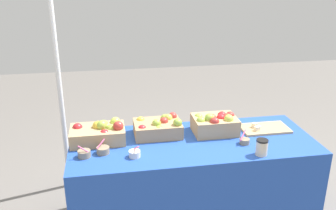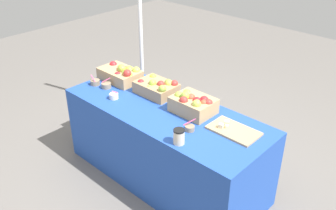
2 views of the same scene
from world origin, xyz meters
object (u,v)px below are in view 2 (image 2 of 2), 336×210
object	(u,v)px
sample_bowl_mid	(114,96)
tent_pole	(140,23)
sample_bowl_near	(95,82)
sample_bowl_extra	(106,85)
apple_crate_middle	(157,87)
cutting_board_front	(233,130)
apple_crate_left	(121,74)
coffee_cup	(179,137)
apple_crate_right	(193,104)
sample_bowl_far	(190,128)

from	to	relation	value
sample_bowl_mid	tent_pole	bearing A→B (deg)	123.05
sample_bowl_near	sample_bowl_mid	bearing A→B (deg)	-9.58
sample_bowl_extra	tent_pole	bearing A→B (deg)	114.11
apple_crate_middle	sample_bowl_extra	xyz separation A→B (m)	(-0.44, -0.24, -0.04)
cutting_board_front	sample_bowl_mid	size ratio (longest dim) A/B	3.94
apple_crate_left	apple_crate_middle	distance (m)	0.46
coffee_cup	sample_bowl_near	bearing A→B (deg)	171.59
apple_crate_right	coffee_cup	distance (m)	0.48
apple_crate_middle	cutting_board_front	bearing A→B (deg)	-3.22
sample_bowl_near	apple_crate_middle	bearing A→B (deg)	25.58
sample_bowl_near	sample_bowl_mid	world-z (taller)	same
apple_crate_left	sample_bowl_near	distance (m)	0.27
apple_crate_right	sample_bowl_far	xyz separation A→B (m)	(0.16, -0.24, -0.06)
apple_crate_middle	sample_bowl_mid	distance (m)	0.40
sample_bowl_far	sample_bowl_extra	xyz separation A→B (m)	(-1.07, 0.03, 0.00)
sample_bowl_extra	sample_bowl_near	bearing A→B (deg)	-166.42
sample_bowl_mid	sample_bowl_far	distance (m)	0.85
sample_bowl_mid	tent_pole	xyz separation A→B (m)	(-0.58, 0.89, 0.36)
apple_crate_left	sample_bowl_far	size ratio (longest dim) A/B	4.17
apple_crate_left	apple_crate_middle	bearing A→B (deg)	4.18
sample_bowl_mid	sample_bowl_far	xyz separation A→B (m)	(0.85, 0.06, -0.00)
sample_bowl_extra	sample_bowl_mid	bearing A→B (deg)	-22.40
apple_crate_middle	apple_crate_left	bearing A→B (deg)	-175.82
sample_bowl_far	tent_pole	world-z (taller)	tent_pole
sample_bowl_mid	sample_bowl_extra	xyz separation A→B (m)	(-0.22, 0.09, 0.00)
apple_crate_left	sample_bowl_far	xyz separation A→B (m)	(1.09, -0.24, -0.05)
apple_crate_middle	sample_bowl_mid	xyz separation A→B (m)	(-0.22, -0.33, -0.04)
apple_crate_left	sample_bowl_near	size ratio (longest dim) A/B	4.17
apple_crate_middle	sample_bowl_near	world-z (taller)	apple_crate_middle
apple_crate_middle	sample_bowl_far	size ratio (longest dim) A/B	3.76
sample_bowl_extra	sample_bowl_far	bearing A→B (deg)	-1.48
apple_crate_left	apple_crate_right	world-z (taller)	apple_crate_right
sample_bowl_near	tent_pole	bearing A→B (deg)	105.22
apple_crate_middle	sample_bowl_mid	bearing A→B (deg)	-123.36
sample_bowl_near	sample_bowl_mid	xyz separation A→B (m)	(0.35, -0.06, -0.00)
apple_crate_left	coffee_cup	xyz separation A→B (m)	(1.14, -0.43, -0.01)
cutting_board_front	sample_bowl_near	world-z (taller)	sample_bowl_near
sample_bowl_far	tent_pole	distance (m)	1.69
apple_crate_right	tent_pole	distance (m)	1.43
apple_crate_right	cutting_board_front	bearing A→B (deg)	-2.32
apple_crate_left	sample_bowl_near	xyz separation A→B (m)	(-0.11, -0.24, -0.05)
apple_crate_right	sample_bowl_extra	size ratio (longest dim) A/B	3.56
sample_bowl_extra	tent_pole	size ratio (longest dim) A/B	0.04
apple_crate_middle	apple_crate_right	bearing A→B (deg)	-4.03
apple_crate_middle	apple_crate_right	xyz separation A→B (m)	(0.46, -0.03, 0.01)
apple_crate_left	apple_crate_right	size ratio (longest dim) A/B	1.19
sample_bowl_near	sample_bowl_extra	xyz separation A→B (m)	(0.13, 0.03, -0.00)
apple_crate_right	sample_bowl_far	distance (m)	0.30
apple_crate_middle	tent_pole	bearing A→B (deg)	145.17
sample_bowl_far	coffee_cup	xyz separation A→B (m)	(0.05, -0.19, 0.04)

